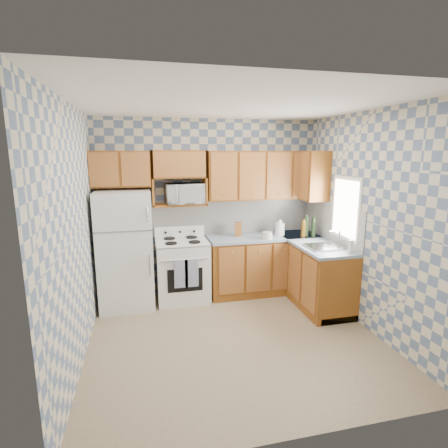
{
  "coord_description": "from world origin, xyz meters",
  "views": [
    {
      "loc": [
        -1.0,
        -3.74,
        2.2
      ],
      "look_at": [
        0.05,
        0.75,
        1.25
      ],
      "focal_mm": 28.0,
      "sensor_mm": 36.0,
      "label": 1
    }
  ],
  "objects_px": {
    "microwave": "(184,193)",
    "electric_kettle": "(280,229)",
    "refrigerator": "(126,250)",
    "stove_body": "(182,271)"
  },
  "relations": [
    {
      "from": "microwave",
      "to": "electric_kettle",
      "type": "height_order",
      "value": "microwave"
    },
    {
      "from": "refrigerator",
      "to": "stove_body",
      "type": "height_order",
      "value": "refrigerator"
    },
    {
      "from": "stove_body",
      "to": "microwave",
      "type": "height_order",
      "value": "microwave"
    },
    {
      "from": "electric_kettle",
      "to": "refrigerator",
      "type": "bearing_deg",
      "value": -179.27
    },
    {
      "from": "microwave",
      "to": "electric_kettle",
      "type": "distance_m",
      "value": 1.6
    },
    {
      "from": "refrigerator",
      "to": "microwave",
      "type": "bearing_deg",
      "value": 10.8
    },
    {
      "from": "refrigerator",
      "to": "stove_body",
      "type": "distance_m",
      "value": 0.89
    },
    {
      "from": "refrigerator",
      "to": "microwave",
      "type": "height_order",
      "value": "microwave"
    },
    {
      "from": "refrigerator",
      "to": "microwave",
      "type": "distance_m",
      "value": 1.17
    },
    {
      "from": "refrigerator",
      "to": "electric_kettle",
      "type": "height_order",
      "value": "refrigerator"
    }
  ]
}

